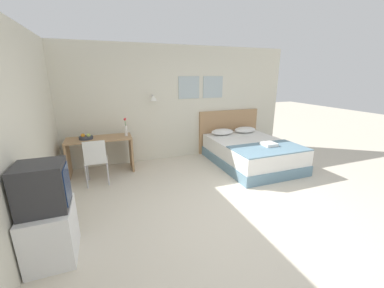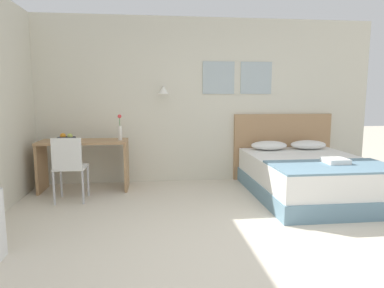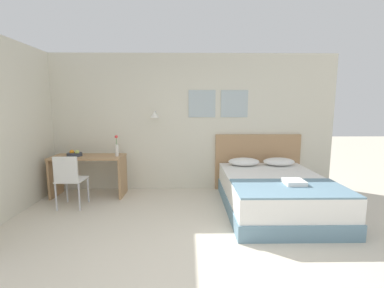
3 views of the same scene
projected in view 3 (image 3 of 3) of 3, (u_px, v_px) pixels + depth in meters
wall_back at (184, 123)px, 5.05m from camera, size 5.90×0.31×2.65m
bed at (275, 193)px, 4.10m from camera, size 1.56×2.08×0.54m
headboard at (257, 162)px, 5.12m from camera, size 1.68×0.06×1.10m
pillow_left at (244, 162)px, 4.84m from camera, size 0.58×0.39×0.14m
pillow_right at (279, 162)px, 4.85m from camera, size 0.58×0.39×0.14m
throw_blanket at (290, 188)px, 3.46m from camera, size 1.52×0.83×0.02m
folded_towel_near_foot at (294, 182)px, 3.60m from camera, size 0.27×0.29×0.06m
desk at (89, 168)px, 4.72m from camera, size 1.28×0.54×0.75m
desk_chair at (69, 177)px, 4.11m from camera, size 0.41×0.41×0.88m
fruit_bowl at (74, 154)px, 4.68m from camera, size 0.27×0.27×0.11m
flower_vase at (117, 148)px, 4.64m from camera, size 0.06×0.06×0.39m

